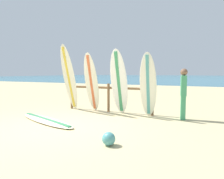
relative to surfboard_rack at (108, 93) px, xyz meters
The scene contains 10 objects.
ground_plane 2.56m from the surfboard_rack, 97.39° to the right, with size 120.00×120.00×0.00m, color #CCB784.
ocean_water 55.55m from the surfboard_rack, 90.33° to the left, with size 120.00×80.00×0.01m, color teal.
surfboard_rack is the anchor object (origin of this frame).
surfboard_leaning_far_left 1.54m from the surfboard_rack, 165.46° to the right, with size 0.50×0.79×2.37m.
surfboard_leaning_left 0.69m from the surfboard_rack, 145.61° to the right, with size 0.58×0.86×2.05m.
surfboard_leaning_center_left 0.74m from the surfboard_rack, 30.37° to the right, with size 0.57×0.64×2.14m.
surfboard_leaning_center 1.58m from the surfboard_rack, 12.42° to the right, with size 0.56×0.60×2.00m.
surfboard_lying_on_sand 2.36m from the surfboard_rack, 115.94° to the right, with size 2.61×1.38×0.08m.
beachgoer_standing 2.54m from the surfboard_rack, ahead, with size 0.20×0.27×1.50m.
beach_ball 3.44m from the surfboard_rack, 64.39° to the right, with size 0.26×0.26×0.26m, color teal.
Camera 1 is at (3.43, -4.06, 1.39)m, focal length 33.00 mm.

